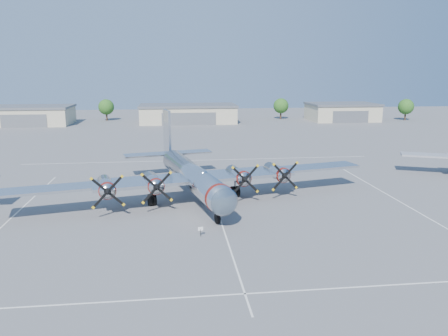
{
  "coord_description": "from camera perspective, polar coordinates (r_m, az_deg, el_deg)",
  "views": [
    {
      "loc": [
        -4.75,
        -49.53,
        15.3
      ],
      "look_at": [
        1.63,
        4.13,
        3.2
      ],
      "focal_mm": 35.0,
      "sensor_mm": 36.0,
      "label": 1
    }
  ],
  "objects": [
    {
      "name": "hangar_center",
      "position": [
        132.18,
        -4.73,
        7.11
      ],
      "size": [
        28.6,
        14.6,
        5.4
      ],
      "color": "#B3AB8E",
      "rests_on": "ground"
    },
    {
      "name": "main_bomber_b29",
      "position": [
        54.28,
        -4.36,
        -3.79
      ],
      "size": [
        49.3,
        38.9,
        9.67
      ],
      "primitive_type": null,
      "rotation": [
        0.0,
        0.0,
        0.22
      ],
      "color": "silver",
      "rests_on": "ground"
    },
    {
      "name": "parking_lines",
      "position": [
        50.39,
        -1.05,
        -5.05
      ],
      "size": [
        60.0,
        50.08,
        0.01
      ],
      "color": "silver",
      "rests_on": "ground"
    },
    {
      "name": "tree_east",
      "position": [
        142.28,
        7.45,
        8.05
      ],
      "size": [
        4.8,
        4.8,
        6.64
      ],
      "color": "#382619",
      "rests_on": "ground"
    },
    {
      "name": "tree_far_east",
      "position": [
        148.97,
        22.67,
        7.39
      ],
      "size": [
        4.8,
        4.8,
        6.64
      ],
      "color": "#382619",
      "rests_on": "ground"
    },
    {
      "name": "hangar_east",
      "position": [
        142.24,
        15.14,
        7.11
      ],
      "size": [
        20.6,
        14.6,
        5.4
      ],
      "color": "#B3AB8E",
      "rests_on": "ground"
    },
    {
      "name": "info_placard",
      "position": [
        41.51,
        -3.08,
        -8.06
      ],
      "size": [
        0.49,
        0.12,
        0.93
      ],
      "rotation": [
        0.0,
        0.0,
        0.17
      ],
      "color": "black",
      "rests_on": "ground"
    },
    {
      "name": "tree_west",
      "position": [
        141.42,
        -15.13,
        7.7
      ],
      "size": [
        4.8,
        4.8,
        6.64
      ],
      "color": "#382619",
      "rests_on": "ground"
    },
    {
      "name": "hangar_west",
      "position": [
        138.09,
        -23.85,
        6.32
      ],
      "size": [
        22.6,
        14.6,
        5.4
      ],
      "color": "#B3AB8E",
      "rests_on": "ground"
    },
    {
      "name": "ground",
      "position": [
        52.05,
        -1.25,
        -4.47
      ],
      "size": [
        260.0,
        260.0,
        0.0
      ],
      "primitive_type": "plane",
      "color": "#5D5D60",
      "rests_on": "ground"
    }
  ]
}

